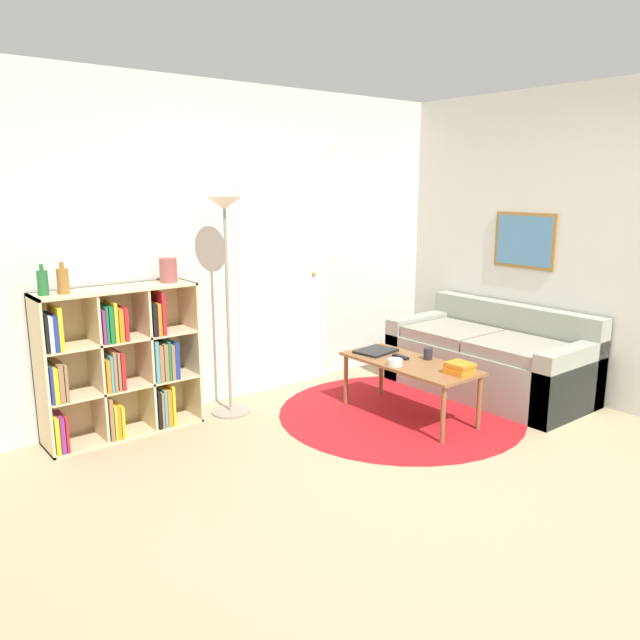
{
  "coord_description": "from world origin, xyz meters",
  "views": [
    {
      "loc": [
        -2.82,
        -2.09,
        1.81
      ],
      "look_at": [
        -0.09,
        1.31,
        0.85
      ],
      "focal_mm": 35.0,
      "sensor_mm": 36.0,
      "label": 1
    }
  ],
  "objects_px": {
    "bowl": "(395,362)",
    "cup": "(428,354)",
    "coffee_table": "(409,367)",
    "bookshelf": "(117,364)",
    "bottle_left": "(43,282)",
    "vase_on_shelf": "(168,270)",
    "bottle_middle": "(63,281)",
    "couch": "(492,361)",
    "floor_lamp": "(226,242)",
    "laptop": "(376,351)"
  },
  "relations": [
    {
      "from": "laptop",
      "to": "bottle_middle",
      "type": "distance_m",
      "value": 2.45
    },
    {
      "from": "bottle_left",
      "to": "laptop",
      "type": "bearing_deg",
      "value": -16.52
    },
    {
      "from": "bookshelf",
      "to": "laptop",
      "type": "distance_m",
      "value": 2.03
    },
    {
      "from": "coffee_table",
      "to": "cup",
      "type": "distance_m",
      "value": 0.19
    },
    {
      "from": "bottle_left",
      "to": "bowl",
      "type": "bearing_deg",
      "value": -25.95
    },
    {
      "from": "coffee_table",
      "to": "cup",
      "type": "xyz_separation_m",
      "value": [
        0.16,
        -0.04,
        0.09
      ]
    },
    {
      "from": "floor_lamp",
      "to": "coffee_table",
      "type": "relative_size",
      "value": 1.52
    },
    {
      "from": "coffee_table",
      "to": "vase_on_shelf",
      "type": "xyz_separation_m",
      "value": [
        -1.48,
        1.08,
        0.78
      ]
    },
    {
      "from": "bookshelf",
      "to": "bottle_left",
      "type": "height_order",
      "value": "bottle_left"
    },
    {
      "from": "bottle_left",
      "to": "bottle_middle",
      "type": "height_order",
      "value": "bottle_middle"
    },
    {
      "from": "bottle_left",
      "to": "vase_on_shelf",
      "type": "height_order",
      "value": "bottle_left"
    },
    {
      "from": "bowl",
      "to": "cup",
      "type": "bearing_deg",
      "value": -7.01
    },
    {
      "from": "floor_lamp",
      "to": "bowl",
      "type": "relative_size",
      "value": 15.09
    },
    {
      "from": "couch",
      "to": "bottle_middle",
      "type": "relative_size",
      "value": 7.99
    },
    {
      "from": "floor_lamp",
      "to": "cup",
      "type": "relative_size",
      "value": 18.54
    },
    {
      "from": "bowl",
      "to": "bottle_middle",
      "type": "xyz_separation_m",
      "value": [
        -2.08,
        1.06,
        0.7
      ]
    },
    {
      "from": "floor_lamp",
      "to": "coffee_table",
      "type": "bearing_deg",
      "value": -41.75
    },
    {
      "from": "bowl",
      "to": "bottle_left",
      "type": "height_order",
      "value": "bottle_left"
    },
    {
      "from": "floor_lamp",
      "to": "bottle_middle",
      "type": "relative_size",
      "value": 8.02
    },
    {
      "from": "couch",
      "to": "bowl",
      "type": "relative_size",
      "value": 15.04
    },
    {
      "from": "floor_lamp",
      "to": "bottle_left",
      "type": "bearing_deg",
      "value": 174.47
    },
    {
      "from": "coffee_table",
      "to": "floor_lamp",
      "type": "bearing_deg",
      "value": 138.25
    },
    {
      "from": "bowl",
      "to": "bottle_middle",
      "type": "height_order",
      "value": "bottle_middle"
    },
    {
      "from": "couch",
      "to": "vase_on_shelf",
      "type": "relative_size",
      "value": 9.37
    },
    {
      "from": "bottle_left",
      "to": "bottle_middle",
      "type": "bearing_deg",
      "value": -8.4
    },
    {
      "from": "laptop",
      "to": "bottle_middle",
      "type": "relative_size",
      "value": 1.62
    },
    {
      "from": "laptop",
      "to": "cup",
      "type": "relative_size",
      "value": 3.74
    },
    {
      "from": "bottle_left",
      "to": "vase_on_shelf",
      "type": "distance_m",
      "value": 0.89
    },
    {
      "from": "bookshelf",
      "to": "floor_lamp",
      "type": "distance_m",
      "value": 1.2
    },
    {
      "from": "floor_lamp",
      "to": "cup",
      "type": "height_order",
      "value": "floor_lamp"
    },
    {
      "from": "coffee_table",
      "to": "vase_on_shelf",
      "type": "relative_size",
      "value": 6.16
    },
    {
      "from": "couch",
      "to": "bottle_left",
      "type": "xyz_separation_m",
      "value": [
        -3.39,
        1.1,
        0.9
      ]
    },
    {
      "from": "floor_lamp",
      "to": "vase_on_shelf",
      "type": "xyz_separation_m",
      "value": [
        -0.42,
        0.13,
        -0.19
      ]
    },
    {
      "from": "bookshelf",
      "to": "vase_on_shelf",
      "type": "height_order",
      "value": "vase_on_shelf"
    },
    {
      "from": "cup",
      "to": "vase_on_shelf",
      "type": "height_order",
      "value": "vase_on_shelf"
    },
    {
      "from": "bowl",
      "to": "couch",
      "type": "bearing_deg",
      "value": -1.33
    },
    {
      "from": "cup",
      "to": "bottle_middle",
      "type": "relative_size",
      "value": 0.43
    },
    {
      "from": "floor_lamp",
      "to": "bottle_middle",
      "type": "xyz_separation_m",
      "value": [
        -1.18,
        0.11,
        -0.19
      ]
    },
    {
      "from": "bottle_middle",
      "to": "couch",
      "type": "bearing_deg",
      "value": -18.31
    },
    {
      "from": "vase_on_shelf",
      "to": "couch",
      "type": "bearing_deg",
      "value": -23.79
    },
    {
      "from": "floor_lamp",
      "to": "laptop",
      "type": "bearing_deg",
      "value": -28.57
    },
    {
      "from": "bookshelf",
      "to": "coffee_table",
      "type": "xyz_separation_m",
      "value": [
        1.91,
        -1.08,
        -0.13
      ]
    },
    {
      "from": "couch",
      "to": "coffee_table",
      "type": "xyz_separation_m",
      "value": [
        -1.03,
        0.03,
        0.12
      ]
    },
    {
      "from": "bookshelf",
      "to": "bottle_middle",
      "type": "height_order",
      "value": "bottle_middle"
    },
    {
      "from": "coffee_table",
      "to": "bottle_left",
      "type": "distance_m",
      "value": 2.71
    },
    {
      "from": "bookshelf",
      "to": "couch",
      "type": "relative_size",
      "value": 0.66
    },
    {
      "from": "bottle_middle",
      "to": "bottle_left",
      "type": "bearing_deg",
      "value": 171.6
    },
    {
      "from": "bowl",
      "to": "bottle_middle",
      "type": "distance_m",
      "value": 2.44
    },
    {
      "from": "cup",
      "to": "bottle_left",
      "type": "xyz_separation_m",
      "value": [
        -2.53,
        1.11,
        0.68
      ]
    },
    {
      "from": "floor_lamp",
      "to": "laptop",
      "type": "xyz_separation_m",
      "value": [
        1.05,
        -0.57,
        -0.91
      ]
    }
  ]
}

